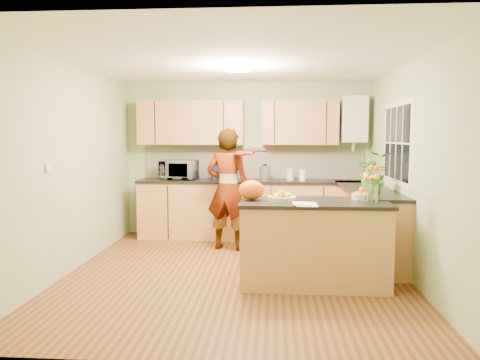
{
  "coord_description": "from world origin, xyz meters",
  "views": [
    {
      "loc": [
        0.45,
        -5.46,
        1.65
      ],
      "look_at": [
        0.01,
        0.5,
        1.08
      ],
      "focal_mm": 35.0,
      "sensor_mm": 36.0,
      "label": 1
    }
  ],
  "objects": [
    {
      "name": "floor",
      "position": [
        0.0,
        0.0,
        0.0
      ],
      "size": [
        4.5,
        4.5,
        0.0
      ],
      "primitive_type": "plane",
      "color": "#572B18",
      "rests_on": "ground"
    },
    {
      "name": "ceiling",
      "position": [
        0.0,
        0.0,
        2.5
      ],
      "size": [
        4.0,
        4.5,
        0.02
      ],
      "primitive_type": "cube",
      "color": "white",
      "rests_on": "wall_back"
    },
    {
      "name": "wall_back",
      "position": [
        0.0,
        2.25,
        1.25
      ],
      "size": [
        4.0,
        0.02,
        2.5
      ],
      "primitive_type": "cube",
      "color": "#96AB7A",
      "rests_on": "floor"
    },
    {
      "name": "wall_front",
      "position": [
        0.0,
        -2.25,
        1.25
      ],
      "size": [
        4.0,
        0.02,
        2.5
      ],
      "primitive_type": "cube",
      "color": "#96AB7A",
      "rests_on": "floor"
    },
    {
      "name": "wall_left",
      "position": [
        -2.0,
        0.0,
        1.25
      ],
      "size": [
        0.02,
        4.5,
        2.5
      ],
      "primitive_type": "cube",
      "color": "#96AB7A",
      "rests_on": "floor"
    },
    {
      "name": "wall_right",
      "position": [
        2.0,
        0.0,
        1.25
      ],
      "size": [
        0.02,
        4.5,
        2.5
      ],
      "primitive_type": "cube",
      "color": "#96AB7A",
      "rests_on": "floor"
    },
    {
      "name": "back_counter",
      "position": [
        0.1,
        1.95,
        0.47
      ],
      "size": [
        3.64,
        0.62,
        0.94
      ],
      "color": "#B97C4A",
      "rests_on": "floor"
    },
    {
      "name": "right_counter",
      "position": [
        1.7,
        0.85,
        0.47
      ],
      "size": [
        0.62,
        2.24,
        0.94
      ],
      "color": "#B97C4A",
      "rests_on": "floor"
    },
    {
      "name": "splashback",
      "position": [
        0.1,
        2.23,
        1.2
      ],
      "size": [
        3.6,
        0.02,
        0.52
      ],
      "primitive_type": "cube",
      "color": "white",
      "rests_on": "back_counter"
    },
    {
      "name": "upper_cabinets",
      "position": [
        -0.18,
        2.08,
        1.85
      ],
      "size": [
        3.2,
        0.34,
        0.7
      ],
      "color": "#B97C4A",
      "rests_on": "wall_back"
    },
    {
      "name": "boiler",
      "position": [
        1.7,
        2.09,
        1.9
      ],
      "size": [
        0.4,
        0.3,
        0.86
      ],
      "color": "silver",
      "rests_on": "wall_back"
    },
    {
      "name": "window_right",
      "position": [
        1.99,
        0.6,
        1.55
      ],
      "size": [
        0.01,
        1.3,
        1.05
      ],
      "color": "silver",
      "rests_on": "wall_right"
    },
    {
      "name": "light_switch",
      "position": [
        -1.99,
        -0.6,
        1.3
      ],
      "size": [
        0.02,
        0.09,
        0.09
      ],
      "primitive_type": "cube",
      "color": "silver",
      "rests_on": "wall_left"
    },
    {
      "name": "ceiling_lamp",
      "position": [
        0.0,
        0.3,
        2.46
      ],
      "size": [
        0.3,
        0.3,
        0.07
      ],
      "color": "#FFEABF",
      "rests_on": "ceiling"
    },
    {
      "name": "peninsula_island",
      "position": [
        0.88,
        -0.32,
        0.47
      ],
      "size": [
        1.62,
        0.83,
        0.93
      ],
      "color": "#B97C4A",
      "rests_on": "floor"
    },
    {
      "name": "fruit_dish",
      "position": [
        0.53,
        -0.32,
        0.97
      ],
      "size": [
        0.32,
        0.32,
        0.11
      ],
      "color": "beige",
      "rests_on": "peninsula_island"
    },
    {
      "name": "orange_bowl",
      "position": [
        1.43,
        -0.17,
        0.99
      ],
      "size": [
        0.23,
        0.23,
        0.13
      ],
      "color": "beige",
      "rests_on": "peninsula_island"
    },
    {
      "name": "flower_vase",
      "position": [
        1.48,
        -0.5,
        1.23
      ],
      "size": [
        0.24,
        0.24,
        0.45
      ],
      "rotation": [
        0.0,
        0.0,
        -0.3
      ],
      "color": "silver",
      "rests_on": "peninsula_island"
    },
    {
      "name": "orange_bag",
      "position": [
        0.2,
        -0.27,
        1.04
      ],
      "size": [
        0.32,
        0.28,
        0.22
      ],
      "primitive_type": "ellipsoid",
      "rotation": [
        0.0,
        0.0,
        0.13
      ],
      "color": "#ED5613",
      "rests_on": "peninsula_island"
    },
    {
      "name": "papers",
      "position": [
        0.78,
        -0.62,
        0.93
      ],
      "size": [
        0.22,
        0.3,
        0.01
      ],
      "primitive_type": "cube",
      "color": "white",
      "rests_on": "peninsula_island"
    },
    {
      "name": "violinist",
      "position": [
        -0.21,
        1.18,
        0.88
      ],
      "size": [
        0.71,
        0.55,
        1.75
      ],
      "primitive_type": "imported",
      "rotation": [
        0.0,
        0.0,
        2.93
      ],
      "color": "#DDA187",
      "rests_on": "floor"
    },
    {
      "name": "violin",
      "position": [
        -0.01,
        0.96,
        1.4
      ],
      "size": [
        0.58,
        0.51,
        0.15
      ],
      "primitive_type": null,
      "rotation": [
        0.17,
        0.0,
        -0.61
      ],
      "color": "#490804",
      "rests_on": "violinist"
    },
    {
      "name": "microwave",
      "position": [
        -1.09,
        1.98,
        1.09
      ],
      "size": [
        0.61,
        0.47,
        0.31
      ],
      "primitive_type": "imported",
      "rotation": [
        0.0,
        0.0,
        -0.18
      ],
      "color": "silver",
      "rests_on": "back_counter"
    },
    {
      "name": "blue_box",
      "position": [
        -0.39,
        1.95,
        1.07
      ],
      "size": [
        0.36,
        0.3,
        0.25
      ],
      "primitive_type": "cube",
      "rotation": [
        0.0,
        0.0,
        0.23
      ],
      "color": "navy",
      "rests_on": "back_counter"
    },
    {
      "name": "kettle",
      "position": [
        0.3,
        1.93,
        1.06
      ],
      "size": [
        0.16,
        0.16,
        0.3
      ],
      "rotation": [
        0.0,
        0.0,
        0.36
      ],
      "color": "#B5B6BA",
      "rests_on": "back_counter"
    },
    {
      "name": "jar_cream",
      "position": [
        0.7,
        1.95,
        1.03
      ],
      "size": [
        0.14,
        0.14,
        0.18
      ],
      "primitive_type": "cylinder",
      "rotation": [
        0.0,
        0.0,
        -0.17
      ],
      "color": "beige",
      "rests_on": "back_counter"
    },
    {
      "name": "jar_white",
      "position": [
        0.9,
        1.89,
        1.03
      ],
      "size": [
        0.14,
        0.14,
        0.17
      ],
      "primitive_type": "cylinder",
      "rotation": [
        0.0,
        0.0,
        -0.28
      ],
      "color": "silver",
      "rests_on": "back_counter"
    },
    {
      "name": "potted_plant",
      "position": [
        1.7,
        0.51,
        1.19
      ],
      "size": [
        0.51,
        0.46,
        0.51
      ],
      "primitive_type": "imported",
      "rotation": [
        0.0,
        0.0,
        -0.17
      ],
      "color": "#367928",
      "rests_on": "right_counter"
    }
  ]
}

